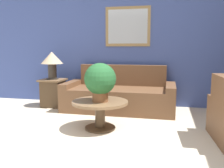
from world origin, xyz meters
TOP-DOWN VIEW (x-y plane):
  - wall_back at (0.00, 3.20)m, footprint 7.56×0.09m
  - couch_main at (0.07, 2.63)m, footprint 2.19×0.97m
  - coffee_table at (0.01, 1.38)m, footprint 0.86×0.86m
  - side_table at (-1.38, 2.63)m, footprint 0.49×0.49m
  - table_lamp at (-1.38, 2.63)m, footprint 0.46×0.46m
  - potted_plant_on_table at (0.03, 1.35)m, footprint 0.48×0.48m

SIDE VIEW (x-z plane):
  - couch_main at x=0.07m, z-range -0.16..0.73m
  - side_table at x=-1.38m, z-range 0.01..0.59m
  - coffee_table at x=0.01m, z-range 0.10..0.54m
  - potted_plant_on_table at x=0.03m, z-range 0.47..1.06m
  - table_lamp at x=-1.38m, z-range 0.70..1.28m
  - wall_back at x=0.00m, z-range 0.01..2.61m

